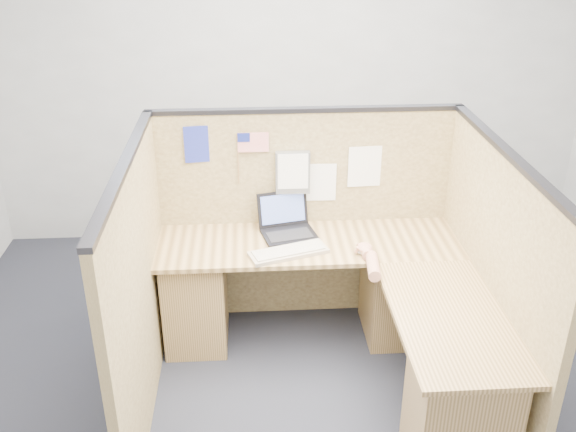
{
  "coord_description": "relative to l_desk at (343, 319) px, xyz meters",
  "views": [
    {
      "loc": [
        -0.37,
        -2.96,
        2.7
      ],
      "look_at": [
        -0.14,
        0.5,
        1.01
      ],
      "focal_mm": 40.0,
      "sensor_mm": 36.0,
      "label": 1
    }
  ],
  "objects": [
    {
      "name": "laptop",
      "position": [
        -0.3,
        0.54,
        0.4
      ],
      "size": [
        0.39,
        0.4,
        0.25
      ],
      "rotation": [
        0.0,
        0.0,
        0.23
      ],
      "color": "black",
      "rests_on": "l_desk"
    },
    {
      "name": "cubicle_partitions",
      "position": [
        -0.18,
        0.14,
        0.38
      ],
      "size": [
        2.06,
        1.83,
        1.53
      ],
      "color": "brown",
      "rests_on": "floor"
    },
    {
      "name": "mouse",
      "position": [
        0.15,
        0.2,
        0.36
      ],
      "size": [
        0.13,
        0.1,
        0.05
      ],
      "primitive_type": "ellipsoid",
      "rotation": [
        0.0,
        0.0,
        -0.31
      ],
      "color": "silver",
      "rests_on": "l_desk"
    },
    {
      "name": "american_flag",
      "position": [
        -0.55,
        0.67,
        0.91
      ],
      "size": [
        0.2,
        0.01,
        0.35
      ],
      "color": "olive",
      "rests_on": "cubicle_partitions"
    },
    {
      "name": "hand_forearm",
      "position": [
        0.16,
        0.06,
        0.38
      ],
      "size": [
        0.11,
        0.39,
        0.08
      ],
      "color": "tan",
      "rests_on": "l_desk"
    },
    {
      "name": "paper_right",
      "position": [
        0.21,
        0.68,
        0.73
      ],
      "size": [
        0.22,
        0.02,
        0.28
      ],
      "primitive_type": "cube",
      "rotation": [
        0.0,
        0.0,
        0.05
      ],
      "color": "white",
      "rests_on": "cubicle_partitions"
    },
    {
      "name": "file_holder",
      "position": [
        -0.27,
        0.66,
        0.72
      ],
      "size": [
        0.23,
        0.05,
        0.29
      ],
      "color": "slate",
      "rests_on": "cubicle_partitions"
    },
    {
      "name": "paper_left",
      "position": [
        -0.08,
        0.68,
        0.63
      ],
      "size": [
        0.21,
        0.01,
        0.26
      ],
      "primitive_type": "cube",
      "rotation": [
        0.0,
        0.0,
        -0.03
      ],
      "color": "white",
      "rests_on": "cubicle_partitions"
    },
    {
      "name": "floor",
      "position": [
        -0.18,
        -0.29,
        -0.39
      ],
      "size": [
        5.0,
        5.0,
        0.0
      ],
      "primitive_type": "plane",
      "color": "black",
      "rests_on": "ground"
    },
    {
      "name": "wall_back",
      "position": [
        -0.18,
        1.96,
        1.01
      ],
      "size": [
        5.0,
        0.0,
        5.0
      ],
      "primitive_type": "plane",
      "rotation": [
        1.57,
        0.0,
        0.0
      ],
      "color": "#9A9C9F",
      "rests_on": "floor"
    },
    {
      "name": "blue_poster",
      "position": [
        -0.88,
        0.68,
        0.92
      ],
      "size": [
        0.18,
        0.03,
        0.24
      ],
      "primitive_type": "cube",
      "rotation": [
        0.0,
        0.0,
        0.12
      ],
      "color": "navy",
      "rests_on": "cubicle_partitions"
    },
    {
      "name": "keyboard",
      "position": [
        -0.32,
        0.24,
        0.35
      ],
      "size": [
        0.52,
        0.31,
        0.03
      ],
      "rotation": [
        0.0,
        0.0,
        0.31
      ],
      "color": "gray",
      "rests_on": "l_desk"
    },
    {
      "name": "l_desk",
      "position": [
        0.0,
        0.0,
        0.0
      ],
      "size": [
        1.95,
        1.75,
        0.73
      ],
      "color": "brown",
      "rests_on": "floor"
    }
  ]
}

